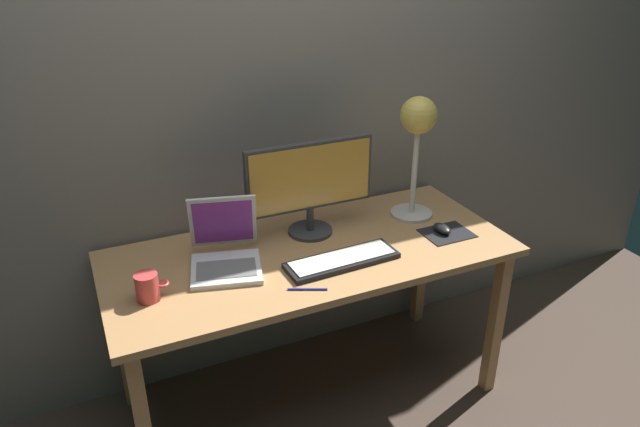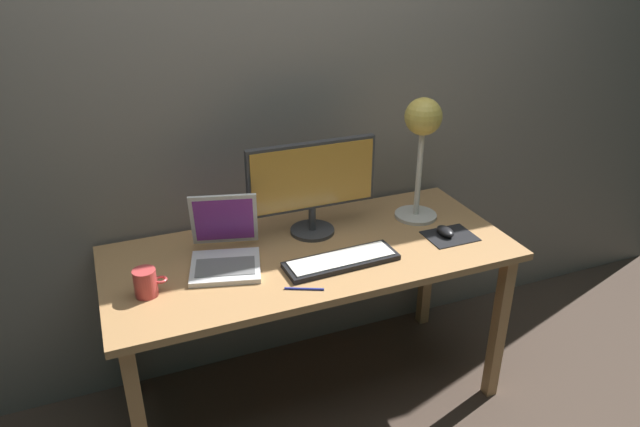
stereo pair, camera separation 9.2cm
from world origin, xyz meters
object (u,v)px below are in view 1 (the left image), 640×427
desk_lamp (418,130)px  pen (307,289)px  coffee_mug (148,287)px  keyboard_main (342,260)px  laptop (225,246)px  mouse (442,228)px  monitor (310,182)px

desk_lamp → pen: 0.85m
desk_lamp → coffee_mug: bearing=-170.9°
keyboard_main → pen: bearing=-148.9°
coffee_mug → pen: (0.52, -0.17, -0.05)m
keyboard_main → pen: keyboard_main is taller
laptop → desk_lamp: size_ratio=0.68×
coffee_mug → mouse: bearing=-0.5°
laptop → pen: (0.21, -0.31, -0.06)m
desk_lamp → pen: (-0.66, -0.36, -0.39)m
laptop → coffee_mug: size_ratio=3.14×
desk_lamp → mouse: 0.42m
coffee_mug → pen: 0.55m
coffee_mug → laptop: bearing=23.4°
mouse → pen: size_ratio=0.69×
laptop → mouse: 0.90m
keyboard_main → coffee_mug: coffee_mug is taller
mouse → monitor: bearing=155.2°
keyboard_main → desk_lamp: size_ratio=0.84×
keyboard_main → desk_lamp: bearing=27.7°
mouse → pen: bearing=-166.5°
keyboard_main → pen: 0.23m
monitor → laptop: 0.43m
pen → mouse: bearing=13.5°
monitor → mouse: bearing=-24.8°
keyboard_main → coffee_mug: (-0.71, 0.06, 0.04)m
monitor → desk_lamp: 0.50m
monitor → coffee_mug: monitor is taller
pen → laptop: bearing=123.7°
laptop → desk_lamp: bearing=3.6°
laptop → mouse: size_ratio=3.74×
desk_lamp → coffee_mug: size_ratio=4.65×
keyboard_main → laptop: laptop is taller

